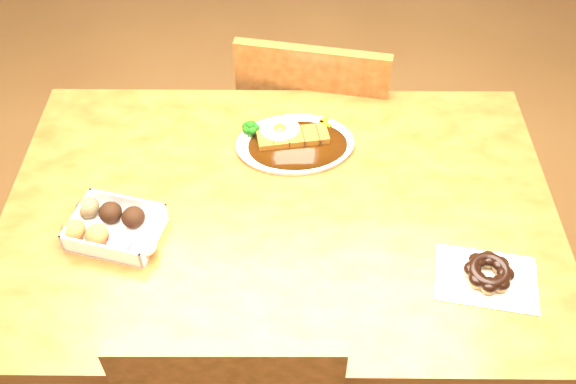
{
  "coord_description": "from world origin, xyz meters",
  "views": [
    {
      "loc": [
        0.03,
        -0.92,
        1.8
      ],
      "look_at": [
        0.02,
        -0.01,
        0.81
      ],
      "focal_mm": 40.0,
      "sensor_mm": 36.0,
      "label": 1
    }
  ],
  "objects_px": {
    "table": "(280,234)",
    "donut_box": "(113,227)",
    "chair_far": "(315,133)",
    "katsu_curry_plate": "(293,141)",
    "pon_de_ring": "(488,273)"
  },
  "relations": [
    {
      "from": "katsu_curry_plate",
      "to": "donut_box",
      "type": "relative_size",
      "value": 1.39
    },
    {
      "from": "katsu_curry_plate",
      "to": "pon_de_ring",
      "type": "distance_m",
      "value": 0.54
    },
    {
      "from": "katsu_curry_plate",
      "to": "donut_box",
      "type": "distance_m",
      "value": 0.46
    },
    {
      "from": "table",
      "to": "chair_far",
      "type": "xyz_separation_m",
      "value": [
        0.1,
        0.54,
        -0.17
      ]
    },
    {
      "from": "table",
      "to": "donut_box",
      "type": "distance_m",
      "value": 0.37
    },
    {
      "from": "table",
      "to": "chair_far",
      "type": "bearing_deg",
      "value": 79.87
    },
    {
      "from": "chair_far",
      "to": "pon_de_ring",
      "type": "xyz_separation_m",
      "value": [
        0.31,
        -0.72,
        0.29
      ]
    },
    {
      "from": "katsu_curry_plate",
      "to": "donut_box",
      "type": "bearing_deg",
      "value": -143.25
    },
    {
      "from": "table",
      "to": "pon_de_ring",
      "type": "bearing_deg",
      "value": -24.55
    },
    {
      "from": "table",
      "to": "katsu_curry_plate",
      "type": "distance_m",
      "value": 0.23
    },
    {
      "from": "katsu_curry_plate",
      "to": "donut_box",
      "type": "height_order",
      "value": "katsu_curry_plate"
    },
    {
      "from": "table",
      "to": "katsu_curry_plate",
      "type": "height_order",
      "value": "katsu_curry_plate"
    },
    {
      "from": "katsu_curry_plate",
      "to": "pon_de_ring",
      "type": "relative_size",
      "value": 1.34
    },
    {
      "from": "table",
      "to": "pon_de_ring",
      "type": "xyz_separation_m",
      "value": [
        0.41,
        -0.19,
        0.12
      ]
    },
    {
      "from": "table",
      "to": "donut_box",
      "type": "relative_size",
      "value": 5.69
    }
  ]
}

